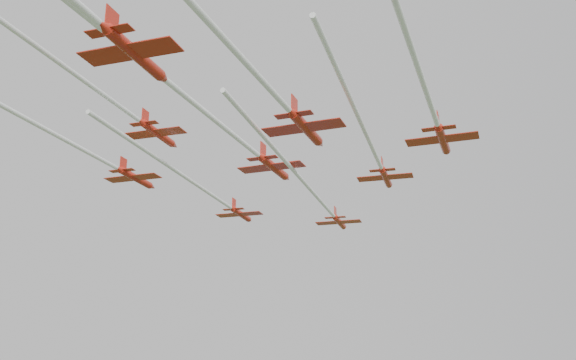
{
  "coord_description": "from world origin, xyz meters",
  "views": [
    {
      "loc": [
        -5.71,
        -95.38,
        29.27
      ],
      "look_at": [
        -3.14,
        -1.82,
        58.51
      ],
      "focal_mm": 40.0,
      "sensor_mm": 36.0,
      "label": 1
    }
  ],
  "objects_px": {
    "jet_row3_right": "(423,83)",
    "jet_trail_solo": "(79,5)",
    "jet_row3_mid": "(217,121)",
    "jet_lead": "(317,197)",
    "jet_row2_right": "(373,150)",
    "jet_row4_right": "(246,63)",
    "jet_row2_left": "(212,195)",
    "jet_row3_left": "(71,143)",
    "jet_row4_left": "(76,74)"
  },
  "relations": [
    {
      "from": "jet_row3_mid",
      "to": "jet_row2_right",
      "type": "bearing_deg",
      "value": 58.45
    },
    {
      "from": "jet_row3_right",
      "to": "jet_trail_solo",
      "type": "bearing_deg",
      "value": -133.59
    },
    {
      "from": "jet_row2_left",
      "to": "jet_row3_mid",
      "type": "relative_size",
      "value": 0.78
    },
    {
      "from": "jet_row2_right",
      "to": "jet_row3_left",
      "type": "xyz_separation_m",
      "value": [
        -41.25,
        -3.79,
        -0.8
      ]
    },
    {
      "from": "jet_lead",
      "to": "jet_row4_right",
      "type": "bearing_deg",
      "value": -84.59
    },
    {
      "from": "jet_row2_right",
      "to": "jet_trail_solo",
      "type": "bearing_deg",
      "value": -109.81
    },
    {
      "from": "jet_row2_right",
      "to": "jet_trail_solo",
      "type": "height_order",
      "value": "jet_row2_right"
    },
    {
      "from": "jet_row4_right",
      "to": "jet_trail_solo",
      "type": "xyz_separation_m",
      "value": [
        -13.1,
        -7.62,
        0.94
      ]
    },
    {
      "from": "jet_row4_right",
      "to": "jet_row2_right",
      "type": "bearing_deg",
      "value": 84.08
    },
    {
      "from": "jet_row3_left",
      "to": "jet_row3_mid",
      "type": "relative_size",
      "value": 0.94
    },
    {
      "from": "jet_row3_right",
      "to": "jet_row2_left",
      "type": "bearing_deg",
      "value": 145.75
    },
    {
      "from": "jet_row3_mid",
      "to": "jet_row3_right",
      "type": "relative_size",
      "value": 1.03
    },
    {
      "from": "jet_row3_mid",
      "to": "jet_lead",
      "type": "bearing_deg",
      "value": 87.04
    },
    {
      "from": "jet_row2_left",
      "to": "jet_row2_right",
      "type": "height_order",
      "value": "jet_row2_right"
    },
    {
      "from": "jet_row3_left",
      "to": "jet_trail_solo",
      "type": "bearing_deg",
      "value": -52.76
    },
    {
      "from": "jet_row3_right",
      "to": "jet_row4_left",
      "type": "xyz_separation_m",
      "value": [
        -36.1,
        0.6,
        0.78
      ]
    },
    {
      "from": "jet_row2_right",
      "to": "jet_row4_right",
      "type": "relative_size",
      "value": 0.86
    },
    {
      "from": "jet_row3_right",
      "to": "jet_trail_solo",
      "type": "relative_size",
      "value": 1.48
    },
    {
      "from": "jet_row3_mid",
      "to": "jet_row3_right",
      "type": "xyz_separation_m",
      "value": [
        22.1,
        -9.29,
        0.72
      ]
    },
    {
      "from": "jet_row3_right",
      "to": "jet_row4_left",
      "type": "relative_size",
      "value": 1.03
    },
    {
      "from": "jet_row2_left",
      "to": "jet_row2_right",
      "type": "bearing_deg",
      "value": -7.22
    },
    {
      "from": "jet_row2_right",
      "to": "jet_row4_left",
      "type": "relative_size",
      "value": 0.89
    },
    {
      "from": "jet_row4_left",
      "to": "jet_lead",
      "type": "bearing_deg",
      "value": 73.22
    },
    {
      "from": "jet_row2_left",
      "to": "jet_trail_solo",
      "type": "distance_m",
      "value": 51.13
    },
    {
      "from": "jet_row4_right",
      "to": "jet_row3_right",
      "type": "bearing_deg",
      "value": 43.57
    },
    {
      "from": "jet_row4_left",
      "to": "jet_row3_mid",
      "type": "bearing_deg",
      "value": 50.82
    },
    {
      "from": "jet_lead",
      "to": "jet_row4_right",
      "type": "height_order",
      "value": "jet_lead"
    },
    {
      "from": "jet_row3_left",
      "to": "jet_row4_left",
      "type": "xyz_separation_m",
      "value": [
        6.47,
        -20.32,
        -0.01
      ]
    },
    {
      "from": "jet_lead",
      "to": "jet_row3_mid",
      "type": "relative_size",
      "value": 0.98
    },
    {
      "from": "jet_row3_mid",
      "to": "jet_row4_left",
      "type": "height_order",
      "value": "jet_row4_left"
    },
    {
      "from": "jet_row3_mid",
      "to": "jet_row3_right",
      "type": "height_order",
      "value": "jet_row3_right"
    },
    {
      "from": "jet_lead",
      "to": "jet_row2_left",
      "type": "bearing_deg",
      "value": -151.13
    },
    {
      "from": "jet_row2_right",
      "to": "jet_row4_right",
      "type": "distance_m",
      "value": 36.24
    },
    {
      "from": "jet_row2_right",
      "to": "jet_row3_right",
      "type": "distance_m",
      "value": 24.8
    },
    {
      "from": "jet_row2_right",
      "to": "jet_row3_left",
      "type": "distance_m",
      "value": 41.43
    },
    {
      "from": "jet_lead",
      "to": "jet_row2_right",
      "type": "xyz_separation_m",
      "value": [
        6.91,
        -14.55,
        2.92
      ]
    },
    {
      "from": "jet_lead",
      "to": "jet_row3_right",
      "type": "height_order",
      "value": "jet_row3_right"
    },
    {
      "from": "jet_row2_left",
      "to": "jet_row4_right",
      "type": "height_order",
      "value": "jet_row4_right"
    },
    {
      "from": "jet_row3_mid",
      "to": "jet_trail_solo",
      "type": "relative_size",
      "value": 1.51
    },
    {
      "from": "jet_row3_right",
      "to": "jet_row2_right",
      "type": "bearing_deg",
      "value": 114.05
    },
    {
      "from": "jet_lead",
      "to": "jet_row4_left",
      "type": "xyz_separation_m",
      "value": [
        -27.86,
        -38.66,
        2.11
      ]
    },
    {
      "from": "jet_row4_right",
      "to": "jet_lead",
      "type": "bearing_deg",
      "value": 99.82
    },
    {
      "from": "jet_row2_right",
      "to": "jet_row3_mid",
      "type": "xyz_separation_m",
      "value": [
        -20.78,
        -15.42,
        -2.31
      ]
    },
    {
      "from": "jet_row3_mid",
      "to": "jet_row4_left",
      "type": "bearing_deg",
      "value": -126.32
    },
    {
      "from": "jet_row2_right",
      "to": "jet_row3_mid",
      "type": "relative_size",
      "value": 0.84
    },
    {
      "from": "jet_row2_left",
      "to": "jet_row3_right",
      "type": "relative_size",
      "value": 0.8
    },
    {
      "from": "jet_row2_left",
      "to": "jet_row3_left",
      "type": "xyz_separation_m",
      "value": [
        -17.66,
        -14.96,
        2.82
      ]
    },
    {
      "from": "jet_row2_right",
      "to": "jet_lead",
      "type": "bearing_deg",
      "value": 132.7
    },
    {
      "from": "jet_row2_left",
      "to": "jet_row4_left",
      "type": "xyz_separation_m",
      "value": [
        -11.19,
        -35.28,
        2.8
      ]
    },
    {
      "from": "jet_row2_left",
      "to": "jet_row3_left",
      "type": "relative_size",
      "value": 0.83
    }
  ]
}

